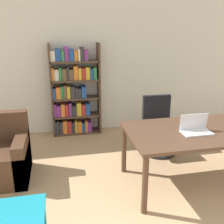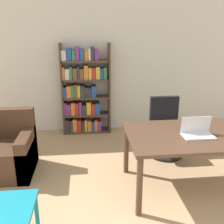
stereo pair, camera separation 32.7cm
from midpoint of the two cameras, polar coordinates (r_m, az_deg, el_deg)
The scene contains 7 objects.
wall_back at distance 5.29m, azimuth 2.87°, elevation 10.46°, with size 8.00×0.06×2.70m.
desk at distance 3.54m, azimuth 21.14°, elevation -5.57°, with size 1.84×1.06×0.77m.
laptop at distance 3.40m, azimuth 20.76°, elevation -4.12°, with size 0.37×0.22×0.23m.
office_chair at distance 4.46m, azimuth 13.63°, elevation -3.88°, with size 0.55×0.55×0.95m.
side_table_blue at distance 2.72m, azimuth -18.80°, elevation -20.31°, with size 0.53×0.51×0.46m.
armchair at distance 4.06m, azimuth -19.80°, elevation -8.43°, with size 0.75×0.77×0.89m.
bookshelf at distance 5.14m, azimuth -4.44°, elevation 4.29°, with size 0.94×0.28×1.77m.
Camera 2 is at (-0.63, -0.69, 2.02)m, focal length 42.00 mm.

